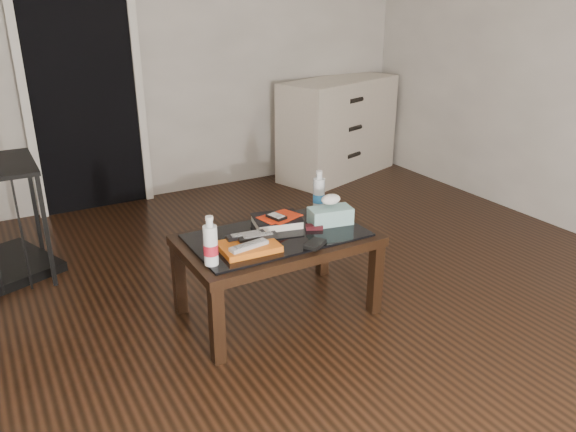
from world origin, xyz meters
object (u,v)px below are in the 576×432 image
dresser (338,128)px  tissue_box (330,216)px  coffee_table (277,245)px  water_bottle_left (210,241)px  water_bottle_right (319,191)px  textbook (277,221)px

dresser → tissue_box: bearing=-143.5°
coffee_table → dresser: dresser is taller
water_bottle_left → dresser: bearing=44.3°
water_bottle_right → tissue_box: size_ratio=1.03×
textbook → coffee_table: bearing=-105.6°
water_bottle_left → tissue_box: water_bottle_left is taller
coffee_table → dresser: (1.71, 1.93, 0.05)m
water_bottle_left → tissue_box: 0.77m
coffee_table → textbook: size_ratio=4.00×
water_bottle_right → textbook: bearing=-166.8°
coffee_table → water_bottle_left: size_ratio=4.20×
dresser → water_bottle_right: 2.20m
water_bottle_right → dresser: bearing=52.6°
textbook → tissue_box: 0.29m
coffee_table → tissue_box: tissue_box is taller
water_bottle_left → tissue_box: size_ratio=1.03×
coffee_table → water_bottle_right: bearing=26.3°
dresser → tissue_box: 2.38m
textbook → tissue_box: tissue_box is taller
water_bottle_left → water_bottle_right: bearing=22.9°
textbook → water_bottle_left: size_ratio=1.05×
coffee_table → textbook: textbook is taller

